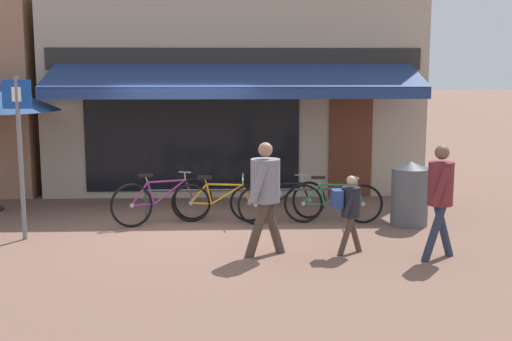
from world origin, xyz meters
name	(u,v)px	position (x,y,z in m)	size (l,w,h in m)	color
ground_plane	(180,228)	(0.00, 0.00, 0.00)	(160.00, 160.00, 0.00)	brown
shop_front	(234,81)	(0.96, 4.11, 2.38)	(7.98, 4.47, 4.76)	tan
bike_rack_rail	(249,194)	(1.17, 0.53, 0.48)	(3.71, 0.04, 0.57)	#47494F
bicycle_purple	(163,201)	(-0.32, 0.39, 0.40)	(1.73, 0.95, 0.90)	black
bicycle_orange	(220,201)	(0.67, 0.41, 0.37)	(1.71, 0.52, 0.84)	black
bicycle_black	(282,201)	(1.76, 0.46, 0.36)	(1.65, 0.84, 0.83)	black
bicycle_green	(333,202)	(2.63, 0.29, 0.37)	(1.72, 0.52, 0.83)	black
pedestrian_adult	(265,188)	(1.34, -1.62, 0.98)	(0.61, 0.65, 1.65)	#47382D
pedestrian_child	(349,205)	(2.54, -1.61, 0.71)	(0.48, 0.44, 1.15)	#47382D
pedestrian_second_adult	(440,190)	(3.76, -1.91, 0.98)	(0.55, 0.60, 1.63)	#282D47
litter_bin	(410,193)	(3.91, 0.08, 0.56)	(0.64, 0.64, 1.11)	#515459
parking_sign	(19,141)	(-2.38, -0.61, 1.55)	(0.44, 0.07, 2.55)	slate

